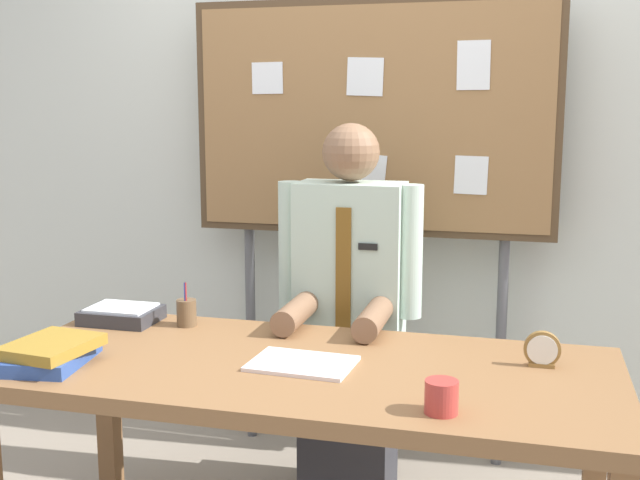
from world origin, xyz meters
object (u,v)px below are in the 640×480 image
Objects in this scene: book_stack at (52,353)px; paper_tray at (122,314)px; open_notebook at (301,364)px; desk at (304,388)px; desk_clock at (542,351)px; bulletin_board at (371,125)px; coffee_mug at (441,397)px; pen_holder at (186,312)px; person at (349,328)px.

book_stack is 0.48m from paper_tray.
desk is at bearing 82.87° from open_notebook.
open_notebook is 0.72m from desk_clock.
bulletin_board is 17.79× the size of desk_clock.
open_notebook is at bearing -165.81° from desk_clock.
desk_clock is 0.51m from coffee_mug.
desk is at bearing -29.08° from pen_holder.
person is at bearing -90.04° from bulletin_board.
open_notebook is (0.73, 0.19, -0.03)m from book_stack.
desk is 0.09m from open_notebook.
desk_clock is 0.68× the size of pen_holder.
open_notebook is at bearing -97.13° from desk.
person is at bearing 48.47° from book_stack.
desk is 0.82m from paper_tray.
desk is 0.61m from pen_holder.
coffee_mug is at bearing -3.61° from book_stack.
book_stack is 1.99× the size of pen_holder.
book_stack is at bearing -86.15° from paper_tray.
bulletin_board is at bearing 109.07° from coffee_mug.
open_notebook is at bearing -20.98° from paper_tray.
bulletin_board is at bearing 54.28° from pen_holder.
coffee_mug is (1.18, -0.07, 0.01)m from book_stack.
pen_holder is (-0.52, 0.31, 0.04)m from open_notebook.
open_notebook is at bearing -90.22° from person.
book_stack is 1.04× the size of open_notebook.
pen_holder is (-0.52, -0.33, 0.11)m from person.
person is (0.00, 0.62, 0.02)m from desk.
person is 13.29× the size of desk_clock.
book_stack reaches higher than open_notebook.
coffee_mug is (0.45, -0.28, 0.12)m from desk.
bulletin_board is 12.14× the size of pen_holder.
open_notebook is 3.53× the size of coffee_mug.
coffee_mug is 0.54× the size of pen_holder.
paper_tray reaches higher than desk.
person is 0.85m from bulletin_board.
desk is 1.30× the size of person.
bulletin_board is at bearing 89.96° from person.
person is 0.85m from desk_clock.
pen_holder is (-1.22, 0.13, -0.00)m from desk_clock.
paper_tray is at bearing 160.40° from desk.
desk_clock is 0.42× the size of paper_tray.
desk_clock is (0.70, 0.16, 0.13)m from desk.
book_stack is 0.54m from pen_holder.
person is 0.75× the size of bulletin_board.
desk is 11.83× the size of pen_holder.
person is 1.01m from coffee_mug.
bulletin_board reaches higher than coffee_mug.
desk is at bearing -90.00° from person.
coffee_mug is at bearing -119.81° from desk_clock.
desk is 6.17× the size of open_notebook.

